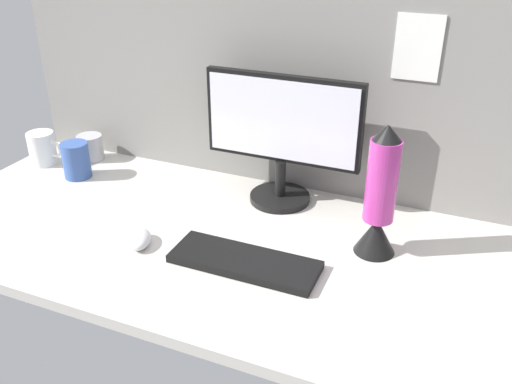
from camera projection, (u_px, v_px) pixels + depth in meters
ground_plane at (234, 242)px, 147.00cm from camera, size 180.00×80.00×3.00cm
cubicle_wall_back at (285, 77)px, 161.20cm from camera, size 180.00×5.50×67.89cm
monitor at (282, 133)px, 155.56cm from camera, size 46.03×18.00×38.15cm
keyboard at (245, 262)px, 134.54cm from camera, size 37.00×13.01×2.00cm
mouse at (140, 239)px, 142.34cm from camera, size 9.11×11.06×3.40cm
mug_steel at (90, 147)px, 189.83cm from camera, size 8.61×8.61×8.76cm
mug_ceramic_blue at (76, 160)px, 176.68cm from camera, size 8.65×8.65×11.74cm
mug_ceramic_white at (43, 148)px, 185.96cm from camera, size 12.74×8.97×11.23cm
lava_lamp at (380, 202)px, 133.89cm from camera, size 10.52×10.52×34.42cm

